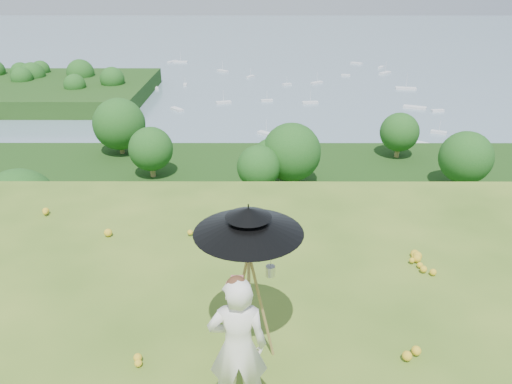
# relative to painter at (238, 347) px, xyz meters

# --- Properties ---
(forest_slope) EXTENTS (140.00, 56.00, 22.00)m
(forest_slope) POSITION_rel_painter_xyz_m (0.33, 33.85, -29.78)
(forest_slope) COLOR #163B10
(forest_slope) RESTS_ON bay_water
(shoreline_tier) EXTENTS (170.00, 28.00, 8.00)m
(shoreline_tier) POSITION_rel_painter_xyz_m (0.33, 73.85, -36.78)
(shoreline_tier) COLOR #6C6256
(shoreline_tier) RESTS_ON bay_water
(bay_water) EXTENTS (700.00, 700.00, 0.00)m
(bay_water) POSITION_rel_painter_xyz_m (0.33, 238.85, -34.78)
(bay_water) COLOR gray
(bay_water) RESTS_ON ground
(peninsula) EXTENTS (90.00, 60.00, 12.00)m
(peninsula) POSITION_rel_painter_xyz_m (-74.67, 153.85, -29.78)
(peninsula) COLOR #163B10
(peninsula) RESTS_ON bay_water
(slope_trees) EXTENTS (110.00, 50.00, 6.00)m
(slope_trees) POSITION_rel_painter_xyz_m (0.33, 33.85, -15.78)
(slope_trees) COLOR #174D17
(slope_trees) RESTS_ON forest_slope
(harbor_town) EXTENTS (110.00, 22.00, 5.00)m
(harbor_town) POSITION_rel_painter_xyz_m (0.33, 73.85, -30.28)
(harbor_town) COLOR silver
(harbor_town) RESTS_ON shoreline_tier
(moored_boats) EXTENTS (140.00, 140.00, 0.70)m
(moored_boats) POSITION_rel_painter_xyz_m (-12.17, 159.85, -34.43)
(moored_boats) COLOR silver
(moored_boats) RESTS_ON bay_water
(painter) EXTENTS (0.58, 0.39, 1.56)m
(painter) POSITION_rel_painter_xyz_m (0.00, 0.00, 0.00)
(painter) COLOR white
(painter) RESTS_ON ground
(field_easel) EXTENTS (0.68, 0.68, 1.76)m
(field_easel) POSITION_rel_painter_xyz_m (0.10, 0.60, 0.10)
(field_easel) COLOR #9E8042
(field_easel) RESTS_ON ground
(sun_umbrella) EXTENTS (1.24, 1.24, 0.53)m
(sun_umbrella) POSITION_rel_painter_xyz_m (0.10, 0.63, 0.93)
(sun_umbrella) COLOR black
(sun_umbrella) RESTS_ON field_easel
(painter_cap) EXTENTS (0.19, 0.23, 0.10)m
(painter_cap) POSITION_rel_painter_xyz_m (0.00, 0.00, 0.74)
(painter_cap) COLOR #C76D6E
(painter_cap) RESTS_ON painter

